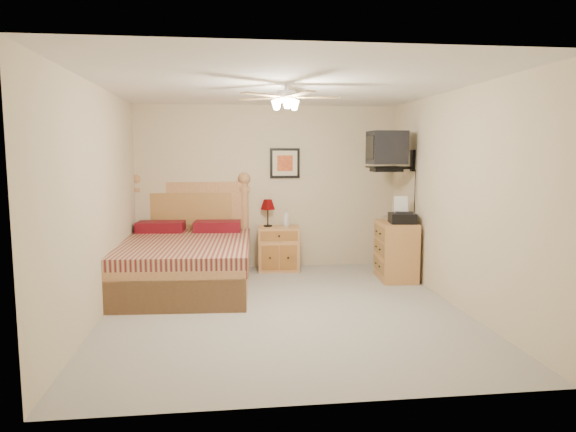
% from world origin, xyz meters
% --- Properties ---
extents(floor, '(4.50, 4.50, 0.00)m').
position_xyz_m(floor, '(0.00, 0.00, 0.00)').
color(floor, gray).
rests_on(floor, ground).
extents(ceiling, '(4.00, 4.50, 0.04)m').
position_xyz_m(ceiling, '(0.00, 0.00, 2.50)').
color(ceiling, white).
rests_on(ceiling, ground).
extents(wall_back, '(4.00, 0.04, 2.50)m').
position_xyz_m(wall_back, '(0.00, 2.25, 1.25)').
color(wall_back, beige).
rests_on(wall_back, ground).
extents(wall_front, '(4.00, 0.04, 2.50)m').
position_xyz_m(wall_front, '(0.00, -2.25, 1.25)').
color(wall_front, beige).
rests_on(wall_front, ground).
extents(wall_left, '(0.04, 4.50, 2.50)m').
position_xyz_m(wall_left, '(-2.00, 0.00, 1.25)').
color(wall_left, beige).
rests_on(wall_left, ground).
extents(wall_right, '(0.04, 4.50, 2.50)m').
position_xyz_m(wall_right, '(2.00, 0.00, 1.25)').
color(wall_right, beige).
rests_on(wall_right, ground).
extents(bed, '(1.89, 2.40, 1.49)m').
position_xyz_m(bed, '(-1.23, 1.12, 0.74)').
color(bed, '#AC7344').
rests_on(bed, ground).
extents(nightstand, '(0.65, 0.51, 0.66)m').
position_xyz_m(nightstand, '(0.15, 2.00, 0.33)').
color(nightstand, '#C68B43').
rests_on(nightstand, ground).
extents(table_lamp, '(0.27, 0.27, 0.41)m').
position_xyz_m(table_lamp, '(-0.01, 2.09, 0.87)').
color(table_lamp, '#630406').
rests_on(table_lamp, nightstand).
extents(lotion_bottle, '(0.13, 0.13, 0.26)m').
position_xyz_m(lotion_bottle, '(0.27, 2.05, 0.79)').
color(lotion_bottle, silver).
rests_on(lotion_bottle, nightstand).
extents(framed_picture, '(0.46, 0.04, 0.46)m').
position_xyz_m(framed_picture, '(0.27, 2.23, 1.62)').
color(framed_picture, black).
rests_on(framed_picture, wall_back).
extents(dresser, '(0.53, 0.73, 0.82)m').
position_xyz_m(dresser, '(1.73, 1.21, 0.41)').
color(dresser, '#A56D38').
rests_on(dresser, ground).
extents(fax_machine, '(0.39, 0.41, 0.36)m').
position_xyz_m(fax_machine, '(1.76, 1.09, 1.00)').
color(fax_machine, black).
rests_on(fax_machine, dresser).
extents(magazine_lower, '(0.28, 0.32, 0.02)m').
position_xyz_m(magazine_lower, '(1.66, 1.48, 0.83)').
color(magazine_lower, tan).
rests_on(magazine_lower, dresser).
extents(magazine_upper, '(0.27, 0.32, 0.02)m').
position_xyz_m(magazine_upper, '(1.69, 1.48, 0.85)').
color(magazine_upper, gray).
rests_on(magazine_upper, magazine_lower).
extents(wall_tv, '(0.56, 0.46, 0.58)m').
position_xyz_m(wall_tv, '(1.75, 1.34, 1.81)').
color(wall_tv, black).
rests_on(wall_tv, wall_right).
extents(ceiling_fan, '(1.14, 1.14, 0.28)m').
position_xyz_m(ceiling_fan, '(0.00, -0.20, 2.36)').
color(ceiling_fan, silver).
rests_on(ceiling_fan, ceiling).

